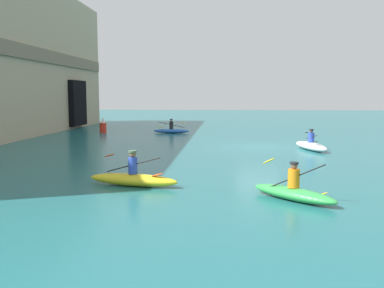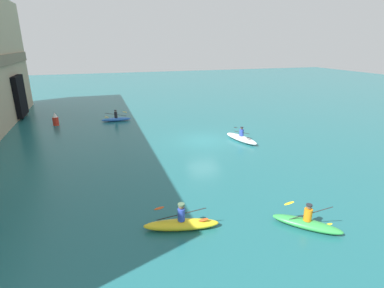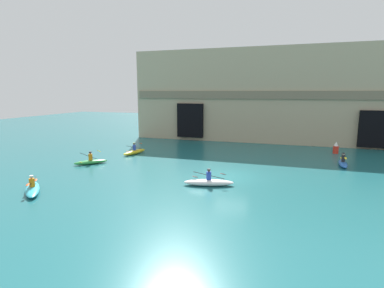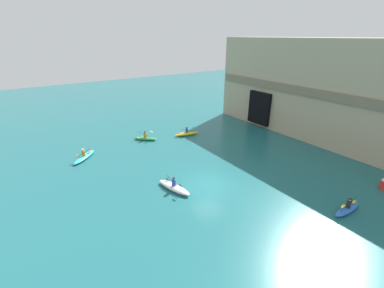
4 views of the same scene
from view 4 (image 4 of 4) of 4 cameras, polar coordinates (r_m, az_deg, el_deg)
ground_plane at (r=22.35m, az=3.58°, el=-9.09°), size 120.00×120.00×0.00m
cliff_bluff at (r=33.84m, az=33.24°, el=8.97°), size 36.48×7.58×11.61m
kayak_blue at (r=22.31m, az=31.25°, el=-12.22°), size 0.76×2.88×1.13m
kayak_white at (r=21.62m, az=-4.03°, el=-9.54°), size 3.49×1.68×1.16m
kayak_yellow at (r=32.89m, az=-1.18°, el=2.36°), size 1.36×3.23×1.19m
kayak_green at (r=31.94m, az=-10.32°, el=1.30°), size 2.49×2.49×1.19m
kayak_cyan at (r=28.97m, az=-22.86°, el=-2.62°), size 3.00×3.07×1.08m
marker_buoy at (r=26.80m, az=36.87°, el=-6.90°), size 0.55×0.55×1.24m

